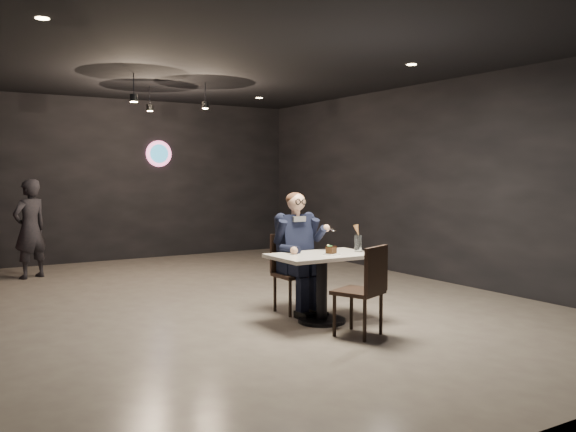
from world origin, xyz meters
TOP-DOWN VIEW (x-y plane):
  - floor at (0.00, 0.00)m, footprint 9.00×9.00m
  - wall_sign at (0.80, 4.47)m, footprint 0.50×0.06m
  - pendant_lights at (0.00, 2.00)m, footprint 1.40×1.20m
  - main_table at (0.52, -1.46)m, footprint 1.10×0.70m
  - chair_far at (0.52, -0.91)m, footprint 0.42×0.46m
  - chair_near at (0.52, -2.09)m, footprint 0.57×0.59m
  - seated_man at (0.52, -0.91)m, footprint 0.60×0.80m
  - dessert_plate at (0.59, -1.54)m, footprint 0.20×0.20m
  - cake_slice at (0.57, -1.55)m, footprint 0.12×0.11m
  - mint_leaf at (0.56, -1.54)m, footprint 0.07×0.04m
  - sundae_glass at (0.97, -1.51)m, footprint 0.08×0.08m
  - wafer_cone at (0.93, -1.53)m, footprint 0.08×0.08m
  - passerby at (-1.73, 3.21)m, footprint 0.67×0.59m

SIDE VIEW (x-z plane):
  - floor at x=0.00m, z-range 0.00..0.00m
  - main_table at x=0.52m, z-range 0.00..0.75m
  - chair_far at x=0.52m, z-range 0.00..0.92m
  - chair_near at x=0.52m, z-range 0.00..0.92m
  - seated_man at x=0.52m, z-range 0.00..1.44m
  - dessert_plate at x=0.59m, z-range 0.75..0.76m
  - passerby at x=-1.73m, z-range 0.00..1.54m
  - cake_slice at x=0.57m, z-range 0.76..0.83m
  - sundae_glass at x=0.97m, z-range 0.75..0.93m
  - mint_leaf at x=0.56m, z-range 0.84..0.85m
  - wafer_cone at x=0.93m, z-range 0.93..1.05m
  - wall_sign at x=0.80m, z-range 1.75..2.25m
  - pendant_lights at x=0.00m, z-range 2.70..3.06m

